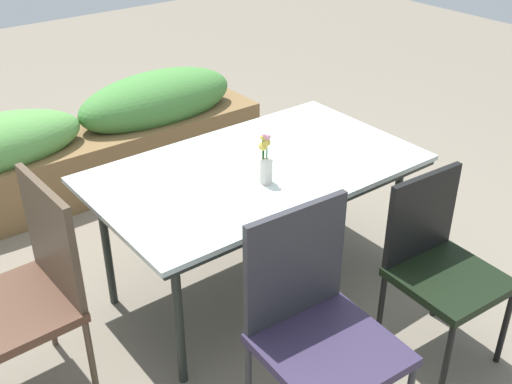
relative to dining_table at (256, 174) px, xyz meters
The scene contains 7 objects.
ground_plane 0.69m from the dining_table, 133.15° to the left, with size 12.00×12.00×0.00m, color #756B5B.
dining_table is the anchor object (origin of this frame).
chair_near_right 0.95m from the dining_table, 66.82° to the right, with size 0.46×0.46×0.87m.
chair_end_left 1.18m from the dining_table, behind, with size 0.50×0.50×0.98m.
chair_near_left 0.92m from the dining_table, 113.01° to the right, with size 0.51×0.51×0.96m.
flower_vase 0.23m from the dining_table, 112.58° to the right, with size 0.06×0.06×0.26m.
planter_box 1.60m from the dining_table, 99.65° to the left, with size 2.59×0.51×0.72m.
Camera 1 is at (-1.58, -2.23, 2.14)m, focal length 43.96 mm.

